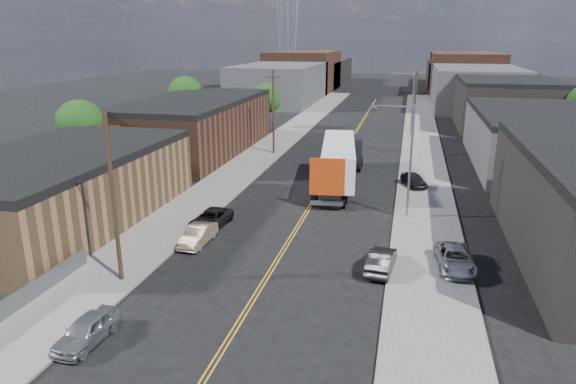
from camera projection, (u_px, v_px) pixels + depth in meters
The scene contains 29 objects.
ground at pixel (354, 135), 75.00m from camera, with size 260.00×260.00×0.00m, color black.
centerline at pixel (340, 157), 61.04m from camera, with size 0.32×120.00×0.01m, color gold.
sidewalk_left at pixel (264, 153), 63.11m from camera, with size 5.00×140.00×0.15m, color slate.
sidewalk_right at pixel (422, 161), 58.92m from camera, with size 5.00×140.00×0.15m, color slate.
warehouse_tan at pixel (58, 187), 39.06m from camera, with size 12.00×22.00×5.60m.
warehouse_brown at pixel (195, 125), 63.11m from camera, with size 12.00×26.00×6.60m.
industrial_right_b at pixel (542, 139), 56.23m from camera, with size 14.00×24.00×6.10m.
industrial_right_c at pixel (504, 103), 80.21m from camera, with size 14.00×22.00×7.60m.
skyline_left_a at pixel (280, 83), 110.81m from camera, with size 16.00×30.00×8.00m, color #38383B.
skyline_right_a at pixel (475, 87), 102.00m from camera, with size 16.00×30.00×8.00m, color #38383B.
skyline_left_b at pixel (304, 71), 133.79m from camera, with size 16.00×26.00×10.00m, color #492B1D.
skyline_right_b at pixel (464, 74), 124.97m from camera, with size 16.00×26.00×10.00m, color #492B1D.
skyline_left_c at pixel (317, 72), 152.84m from camera, with size 16.00×40.00×7.00m, color black.
skyline_right_c at pixel (457, 74), 144.02m from camera, with size 16.00×40.00×7.00m, color black.
streetlight_near at pixel (406, 152), 39.20m from camera, with size 3.39×0.25×9.00m.
streetlight_far at pixel (410, 99), 71.77m from camera, with size 3.39×0.25×9.00m.
utility_pole_left_near at pixel (113, 198), 28.78m from camera, with size 1.60×0.26×10.00m.
utility_pole_left_far at pixel (273, 112), 61.35m from camera, with size 1.60×0.26×10.00m.
utility_pole_right at pixel (414, 113), 60.52m from camera, with size 1.60×0.26×10.00m.
tree_left_near at pixel (81, 127), 50.85m from camera, with size 4.85×4.76×7.91m.
tree_left_mid at pixel (186, 96), 74.02m from camera, with size 5.10×5.04×8.37m.
tree_left_far at pixel (266, 99), 78.60m from camera, with size 4.35×4.20×6.97m.
semi_truck at pixel (341, 158), 49.55m from camera, with size 4.54×17.13×4.41m.
car_left_a at pixel (87, 330), 24.02m from camera, with size 1.56×3.87×1.32m, color #9C9FA1.
car_left_b at pixel (198, 235), 35.48m from camera, with size 1.40×4.03×1.33m, color #987E63.
car_left_c at pixel (211, 219), 38.66m from camera, with size 2.10×4.56×1.27m, color black.
car_right_oncoming at pixel (381, 261), 31.40m from camera, with size 1.44×4.14×1.36m, color black.
car_right_lot_a at pixel (455, 259), 31.39m from camera, with size 2.13×4.63×1.29m, color gray.
car_right_lot_c at pixel (414, 179), 48.70m from camera, with size 1.50×3.74×1.27m, color black.
Camera 1 is at (7.68, -14.42, 13.87)m, focal length 32.00 mm.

